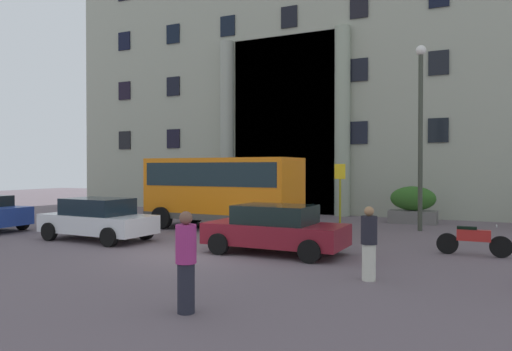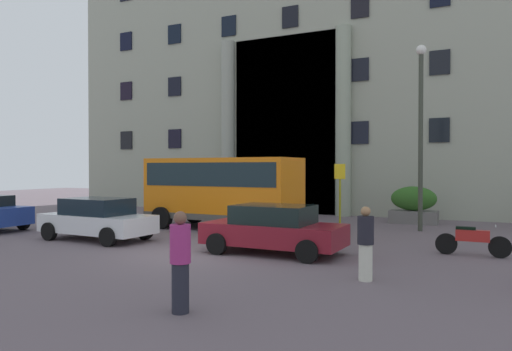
% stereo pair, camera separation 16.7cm
% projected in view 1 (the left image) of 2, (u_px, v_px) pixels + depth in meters
% --- Properties ---
extents(ground_plane, '(80.00, 64.00, 0.12)m').
position_uv_depth(ground_plane, '(186.00, 256.00, 13.84)').
color(ground_plane, '#63555D').
extents(office_building_facade, '(33.69, 9.65, 19.59)m').
position_uv_depth(office_building_facade, '(345.00, 50.00, 29.46)').
color(office_building_facade, '#999D8A').
rests_on(office_building_facade, ground_plane).
extents(orange_minibus, '(6.35, 2.76, 2.89)m').
position_uv_depth(orange_minibus, '(223.00, 187.00, 19.58)').
color(orange_minibus, orange).
rests_on(orange_minibus, ground_plane).
extents(bus_stop_sign, '(0.44, 0.08, 2.66)m').
position_uv_depth(bus_stop_sign, '(340.00, 189.00, 19.06)').
color(bus_stop_sign, olive).
rests_on(bus_stop_sign, ground_plane).
extents(hedge_planter_west, '(2.08, 0.97, 1.67)m').
position_uv_depth(hedge_planter_west, '(413.00, 205.00, 21.51)').
color(hedge_planter_west, '#63615E').
rests_on(hedge_planter_west, ground_plane).
extents(hedge_planter_far_east, '(1.56, 0.93, 1.49)m').
position_uv_depth(hedge_planter_far_east, '(289.00, 203.00, 23.86)').
color(hedge_planter_far_east, slate).
rests_on(hedge_planter_far_east, ground_plane).
extents(hedge_planter_entrance_right, '(1.41, 0.73, 1.50)m').
position_uv_depth(hedge_planter_entrance_right, '(199.00, 200.00, 26.33)').
color(hedge_planter_entrance_right, slate).
rests_on(hedge_planter_entrance_right, ground_plane).
extents(parked_hatchback_near, '(4.14, 2.06, 1.45)m').
position_uv_depth(parked_hatchback_near, '(98.00, 219.00, 16.50)').
color(parked_hatchback_near, silver).
rests_on(parked_hatchback_near, ground_plane).
extents(white_taxi_kerbside, '(4.09, 2.04, 1.42)m').
position_uv_depth(white_taxi_kerbside, '(275.00, 229.00, 13.93)').
color(white_taxi_kerbside, maroon).
rests_on(white_taxi_kerbside, ground_plane).
extents(motorcycle_near_kerb, '(1.99, 0.55, 0.89)m').
position_uv_depth(motorcycle_near_kerb, '(472.00, 240.00, 13.59)').
color(motorcycle_near_kerb, black).
rests_on(motorcycle_near_kerb, ground_plane).
extents(pedestrian_man_red_shirt, '(0.36, 0.36, 1.65)m').
position_uv_depth(pedestrian_man_red_shirt, '(369.00, 243.00, 10.58)').
color(pedestrian_man_red_shirt, beige).
rests_on(pedestrian_man_red_shirt, ground_plane).
extents(pedestrian_child_trailing, '(0.36, 0.36, 1.75)m').
position_uv_depth(pedestrian_child_trailing, '(186.00, 262.00, 8.20)').
color(pedestrian_child_trailing, '#22232E').
rests_on(pedestrian_child_trailing, ground_plane).
extents(lamppost_plaza_centre, '(0.40, 0.40, 7.33)m').
position_uv_depth(lamppost_plaza_centre, '(421.00, 123.00, 18.89)').
color(lamppost_plaza_centre, '#373C30').
rests_on(lamppost_plaza_centre, ground_plane).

